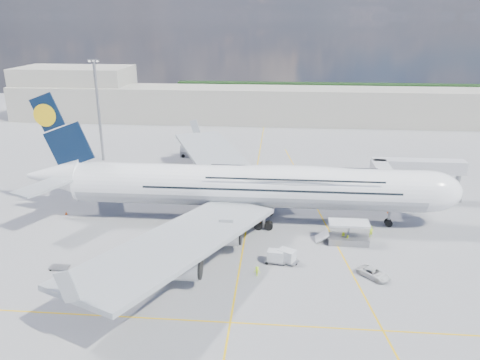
# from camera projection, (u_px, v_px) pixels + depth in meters

# --- Properties ---
(ground) EXTENTS (300.00, 300.00, 0.00)m
(ground) POSITION_uv_depth(u_px,v_px,m) (243.00, 246.00, 75.62)
(ground) COLOR gray
(ground) RESTS_ON ground
(taxi_line_main) EXTENTS (0.25, 220.00, 0.01)m
(taxi_line_main) POSITION_uv_depth(u_px,v_px,m) (243.00, 246.00, 75.62)
(taxi_line_main) COLOR #E7B20C
(taxi_line_main) RESTS_ON ground
(taxi_line_cross) EXTENTS (120.00, 0.25, 0.01)m
(taxi_line_cross) POSITION_uv_depth(u_px,v_px,m) (230.00, 322.00, 56.81)
(taxi_line_cross) COLOR #E7B20C
(taxi_line_cross) RESTS_ON ground
(taxi_line_diag) EXTENTS (14.16, 99.06, 0.01)m
(taxi_line_diag) POSITION_uv_depth(u_px,v_px,m) (325.00, 224.00, 83.88)
(taxi_line_diag) COLOR #E7B20C
(taxi_line_diag) RESTS_ON ground
(airliner) EXTENTS (77.26, 79.15, 23.71)m
(airliner) POSITION_uv_depth(u_px,v_px,m) (249.00, 186.00, 82.74)
(airliner) COLOR white
(airliner) RESTS_ON ground
(jet_bridge) EXTENTS (18.80, 12.10, 8.50)m
(jet_bridge) POSITION_uv_depth(u_px,v_px,m) (405.00, 171.00, 90.62)
(jet_bridge) COLOR #B7B7BC
(jet_bridge) RESTS_ON ground
(cargo_loader) EXTENTS (8.53, 3.20, 3.67)m
(cargo_loader) POSITION_uv_depth(u_px,v_px,m) (347.00, 236.00, 76.56)
(cargo_loader) COLOR silver
(cargo_loader) RESTS_ON ground
(light_mast) EXTENTS (3.00, 0.70, 25.50)m
(light_mast) POSITION_uv_depth(u_px,v_px,m) (98.00, 110.00, 116.85)
(light_mast) COLOR gray
(light_mast) RESTS_ON ground
(terminal) EXTENTS (180.00, 16.00, 12.00)m
(terminal) POSITION_uv_depth(u_px,v_px,m) (265.00, 105.00, 162.98)
(terminal) COLOR #B2AD9E
(terminal) RESTS_ON ground
(hangar) EXTENTS (40.00, 22.00, 18.00)m
(hangar) POSITION_uv_depth(u_px,v_px,m) (76.00, 92.00, 172.40)
(hangar) COLOR #B2AD9E
(hangar) RESTS_ON ground
(tree_line) EXTENTS (160.00, 6.00, 8.00)m
(tree_line) POSITION_uv_depth(u_px,v_px,m) (361.00, 93.00, 202.70)
(tree_line) COLOR #193814
(tree_line) RESTS_ON ground
(dolly_row_a) EXTENTS (3.27, 2.18, 1.90)m
(dolly_row_a) POSITION_uv_depth(u_px,v_px,m) (157.00, 239.00, 75.88)
(dolly_row_a) COLOR gray
(dolly_row_a) RESTS_ON ground
(dolly_row_b) EXTENTS (3.35, 1.92, 0.48)m
(dolly_row_b) POSITION_uv_depth(u_px,v_px,m) (92.00, 266.00, 68.84)
(dolly_row_b) COLOR gray
(dolly_row_b) RESTS_ON ground
(dolly_row_c) EXTENTS (2.87, 1.99, 0.38)m
(dolly_row_c) POSITION_uv_depth(u_px,v_px,m) (187.00, 255.00, 72.30)
(dolly_row_c) COLOR gray
(dolly_row_c) RESTS_ON ground
(dolly_back) EXTENTS (2.87, 1.63, 0.41)m
(dolly_back) POSITION_uv_depth(u_px,v_px,m) (59.00, 267.00, 68.73)
(dolly_back) COLOR gray
(dolly_back) RESTS_ON ground
(dolly_nose_far) EXTENTS (3.81, 3.19, 2.13)m
(dolly_nose_far) POSITION_uv_depth(u_px,v_px,m) (287.00, 256.00, 70.31)
(dolly_nose_far) COLOR gray
(dolly_nose_far) RESTS_ON ground
(dolly_nose_near) EXTENTS (3.45, 2.16, 2.05)m
(dolly_nose_near) POSITION_uv_depth(u_px,v_px,m) (275.00, 256.00, 70.24)
(dolly_nose_near) COLOR gray
(dolly_nose_near) RESTS_ON ground
(baggage_tug) EXTENTS (2.63, 1.69, 1.52)m
(baggage_tug) POSITION_uv_depth(u_px,v_px,m) (168.00, 248.00, 73.80)
(baggage_tug) COLOR white
(baggage_tug) RESTS_ON ground
(catering_truck_inner) EXTENTS (6.85, 4.75, 3.78)m
(catering_truck_inner) POSITION_uv_depth(u_px,v_px,m) (239.00, 182.00, 100.04)
(catering_truck_inner) COLOR gray
(catering_truck_inner) RESTS_ON ground
(catering_truck_outer) EXTENTS (5.96, 2.61, 3.48)m
(catering_truck_outer) POSITION_uv_depth(u_px,v_px,m) (191.00, 151.00, 123.42)
(catering_truck_outer) COLOR gray
(catering_truck_outer) RESTS_ON ground
(service_van) EXTENTS (4.97, 5.02, 1.34)m
(service_van) POSITION_uv_depth(u_px,v_px,m) (374.00, 273.00, 66.45)
(service_van) COLOR silver
(service_van) RESTS_ON ground
(crew_nose) EXTENTS (0.88, 0.81, 2.02)m
(crew_nose) POSITION_uv_depth(u_px,v_px,m) (371.00, 232.00, 78.54)
(crew_nose) COLOR #B4E117
(crew_nose) RESTS_ON ground
(crew_loader) EXTENTS (1.00, 0.95, 1.64)m
(crew_loader) POSITION_uv_depth(u_px,v_px,m) (348.00, 240.00, 76.05)
(crew_loader) COLOR #C1E117
(crew_loader) RESTS_ON ground
(crew_wing) EXTENTS (0.81, 1.13, 1.78)m
(crew_wing) POSITION_uv_depth(u_px,v_px,m) (170.00, 234.00, 77.97)
(crew_wing) COLOR #D0E317
(crew_wing) RESTS_ON ground
(crew_van) EXTENTS (0.98, 0.93, 1.69)m
(crew_van) POSITION_uv_depth(u_px,v_px,m) (343.00, 237.00, 77.00)
(crew_van) COLOR #DFFD1A
(crew_van) RESTS_ON ground
(crew_tug) EXTENTS (0.98, 0.58, 1.50)m
(crew_tug) POSITION_uv_depth(u_px,v_px,m) (257.00, 271.00, 66.80)
(crew_tug) COLOR #C9FF1A
(crew_tug) RESTS_ON ground
(cone_nose) EXTENTS (0.47, 0.47, 0.59)m
(cone_nose) POSITION_uv_depth(u_px,v_px,m) (388.00, 212.00, 88.42)
(cone_nose) COLOR #D84B0B
(cone_nose) RESTS_ON ground
(cone_wing_left_inner) EXTENTS (0.40, 0.40, 0.51)m
(cone_wing_left_inner) POSITION_uv_depth(u_px,v_px,m) (250.00, 204.00, 92.35)
(cone_wing_left_inner) COLOR #D84B0B
(cone_wing_left_inner) RESTS_ON ground
(cone_wing_left_outer) EXTENTS (0.40, 0.40, 0.51)m
(cone_wing_left_outer) POSITION_uv_depth(u_px,v_px,m) (216.00, 177.00, 107.59)
(cone_wing_left_outer) COLOR #D84B0B
(cone_wing_left_outer) RESTS_ON ground
(cone_wing_right_inner) EXTENTS (0.44, 0.44, 0.56)m
(cone_wing_right_inner) POSITION_uv_depth(u_px,v_px,m) (231.00, 242.00, 76.53)
(cone_wing_right_inner) COLOR #D84B0B
(cone_wing_right_inner) RESTS_ON ground
(cone_wing_right_outer) EXTENTS (0.41, 0.41, 0.52)m
(cone_wing_right_outer) POSITION_uv_depth(u_px,v_px,m) (131.00, 262.00, 70.24)
(cone_wing_right_outer) COLOR #D84B0B
(cone_wing_right_outer) RESTS_ON ground
(cone_tail) EXTENTS (0.49, 0.49, 0.62)m
(cone_tail) POSITION_uv_depth(u_px,v_px,m) (66.00, 213.00, 87.77)
(cone_tail) COLOR #D84B0B
(cone_tail) RESTS_ON ground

